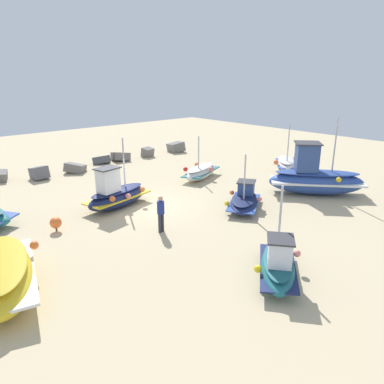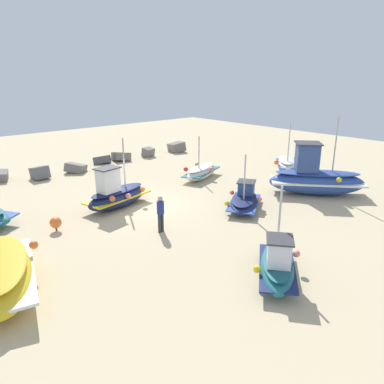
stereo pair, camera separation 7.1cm
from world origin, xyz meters
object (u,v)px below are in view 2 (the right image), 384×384
at_px(fishing_boat_4, 201,172).
at_px(mooring_buoy_0, 56,223).
at_px(fishing_boat_5, 117,195).
at_px(fishing_boat_0, 1,274).
at_px(fishing_boat_1, 286,164).
at_px(fishing_boat_2, 277,264).
at_px(fishing_boat_7, 244,200).
at_px(person_walking, 161,211).
at_px(fishing_boat_3, 315,178).

relative_size(fishing_boat_4, mooring_buoy_0, 5.74).
height_order(fishing_boat_5, mooring_buoy_0, fishing_boat_5).
relative_size(fishing_boat_0, fishing_boat_4, 1.35).
bearing_deg(fishing_boat_5, fishing_boat_0, 21.19).
height_order(fishing_boat_1, fishing_boat_2, fishing_boat_1).
relative_size(fishing_boat_2, fishing_boat_4, 0.90).
bearing_deg(fishing_boat_7, fishing_boat_2, -163.06).
bearing_deg(fishing_boat_2, person_walking, -121.79).
distance_m(fishing_boat_1, fishing_boat_4, 6.69).
xyz_separation_m(fishing_boat_2, fishing_boat_3, (9.28, 4.11, 0.42)).
height_order(fishing_boat_2, fishing_boat_3, fishing_boat_3).
bearing_deg(fishing_boat_1, fishing_boat_4, 119.57).
bearing_deg(fishing_boat_5, fishing_boat_3, 137.61).
height_order(fishing_boat_2, mooring_buoy_0, fishing_boat_2).
xyz_separation_m(fishing_boat_1, fishing_boat_5, (-13.34, 1.24, 0.26)).
relative_size(fishing_boat_7, person_walking, 2.09).
height_order(fishing_boat_0, fishing_boat_7, fishing_boat_0).
xyz_separation_m(fishing_boat_2, person_walking, (-0.61, 5.73, 0.44)).
bearing_deg(fishing_boat_0, fishing_boat_1, 115.23).
relative_size(fishing_boat_0, fishing_boat_7, 1.47).
distance_m(fishing_boat_2, fishing_boat_7, 6.85).
bearing_deg(person_walking, fishing_boat_2, -179.54).
bearing_deg(fishing_boat_1, mooring_buoy_0, 139.18).
bearing_deg(person_walking, fishing_boat_3, -104.93).
bearing_deg(mooring_buoy_0, fishing_boat_0, -131.94).
relative_size(fishing_boat_1, mooring_buoy_0, 5.24).
bearing_deg(fishing_boat_4, fishing_boat_5, 167.67).
bearing_deg(fishing_boat_3, fishing_boat_4, -20.53).
bearing_deg(mooring_buoy_0, fishing_boat_2, -65.53).
distance_m(fishing_boat_0, mooring_buoy_0, 4.81).
bearing_deg(fishing_boat_3, mooring_buoy_0, 28.90).
distance_m(fishing_boat_0, fishing_boat_3, 16.58).
height_order(fishing_boat_7, person_walking, fishing_boat_7).
relative_size(fishing_boat_1, fishing_boat_5, 0.88).
height_order(fishing_boat_3, person_walking, fishing_boat_3).
bearing_deg(person_walking, fishing_boat_7, -101.24).
height_order(fishing_boat_0, fishing_boat_5, fishing_boat_5).
bearing_deg(fishing_boat_1, fishing_boat_5, 135.00).
xyz_separation_m(fishing_boat_1, fishing_boat_4, (-6.26, 2.37, 0.02)).
bearing_deg(fishing_boat_7, fishing_boat_1, -11.67).
distance_m(fishing_boat_2, fishing_boat_4, 12.81).
height_order(fishing_boat_4, person_walking, fishing_boat_4).
bearing_deg(fishing_boat_5, fishing_boat_4, 177.08).
bearing_deg(fishing_boat_2, fishing_boat_1, 175.60).
height_order(fishing_boat_1, fishing_boat_5, fishing_boat_5).
xyz_separation_m(fishing_boat_1, fishing_boat_2, (-12.94, -8.56, 0.09)).
distance_m(fishing_boat_0, fishing_boat_7, 11.67).
distance_m(fishing_boat_0, fishing_boat_4, 15.03).
xyz_separation_m(fishing_boat_1, fishing_boat_7, (-8.52, -3.32, -0.00)).
xyz_separation_m(fishing_boat_2, mooring_buoy_0, (-4.05, 8.89, -0.12)).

